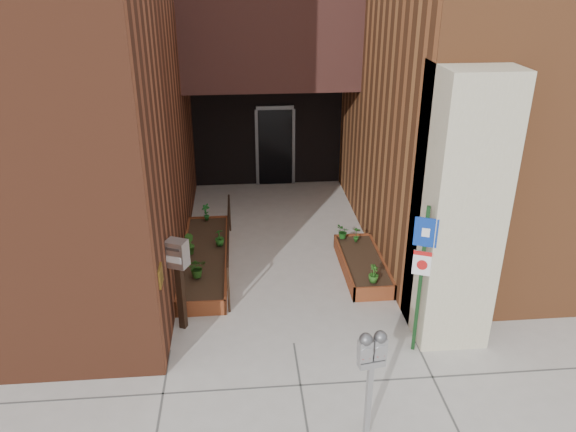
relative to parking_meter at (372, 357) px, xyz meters
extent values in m
plane|color=#9E9991|center=(-0.77, 1.98, -1.25)|extent=(80.00, 80.00, 0.00)
cube|color=#B2A889|center=(1.78, 2.18, 0.95)|extent=(1.10, 1.20, 4.40)
cube|color=black|center=(-0.77, 7.98, 2.75)|extent=(4.20, 2.00, 2.00)
cube|color=black|center=(-0.77, 9.38, 0.25)|extent=(4.00, 0.30, 3.00)
cube|color=black|center=(-0.57, 9.20, -0.20)|extent=(0.90, 0.06, 2.10)
cube|color=#B79338|center=(-2.76, 1.78, 0.25)|extent=(0.04, 0.30, 0.30)
cube|color=maroon|center=(-2.32, 2.90, -1.10)|extent=(0.90, 0.04, 0.30)
cube|color=maroon|center=(-2.32, 6.46, -1.10)|extent=(0.90, 0.04, 0.30)
cube|color=maroon|center=(-2.75, 4.68, -1.10)|extent=(0.04, 3.60, 0.30)
cube|color=maroon|center=(-1.89, 4.68, -1.10)|extent=(0.04, 3.60, 0.30)
cube|color=black|center=(-2.32, 4.68, -1.12)|extent=(0.82, 3.52, 0.26)
cube|color=maroon|center=(0.83, 3.10, -1.10)|extent=(0.80, 0.04, 0.30)
cube|color=maroon|center=(0.83, 5.26, -1.10)|extent=(0.80, 0.04, 0.30)
cube|color=maroon|center=(0.45, 4.18, -1.10)|extent=(0.04, 2.20, 0.30)
cube|color=maroon|center=(1.21, 4.18, -1.10)|extent=(0.04, 2.20, 0.30)
cube|color=black|center=(0.83, 4.18, -1.12)|extent=(0.72, 2.12, 0.26)
cylinder|color=black|center=(-1.82, 2.98, -0.80)|extent=(0.04, 0.04, 0.90)
cylinder|color=black|center=(-1.82, 6.28, -0.80)|extent=(0.04, 0.04, 0.90)
cylinder|color=black|center=(-1.82, 4.63, -0.37)|extent=(0.04, 3.30, 0.04)
cube|color=#949496|center=(0.00, 0.00, -0.69)|extent=(0.08, 0.08, 1.12)
cube|color=#949496|center=(0.00, 0.00, -0.09)|extent=(0.35, 0.19, 0.09)
cube|color=#949496|center=(-0.09, -0.02, 0.11)|extent=(0.18, 0.14, 0.29)
sphere|color=#59595B|center=(-0.09, -0.02, 0.28)|extent=(0.17, 0.17, 0.17)
cube|color=white|center=(-0.08, -0.07, 0.14)|extent=(0.10, 0.02, 0.06)
cube|color=#B21414|center=(-0.08, -0.07, 0.05)|extent=(0.10, 0.02, 0.03)
cube|color=#949496|center=(0.09, 0.02, 0.11)|extent=(0.18, 0.14, 0.29)
sphere|color=#59595B|center=(0.09, 0.02, 0.28)|extent=(0.17, 0.17, 0.17)
cube|color=white|center=(0.10, -0.04, 0.14)|extent=(0.10, 0.02, 0.06)
cube|color=#B21414|center=(0.10, -0.04, 0.05)|extent=(0.10, 0.02, 0.03)
cube|color=#123316|center=(1.13, 1.68, 0.00)|extent=(0.07, 0.07, 2.51)
cube|color=navy|center=(1.12, 1.65, 0.86)|extent=(0.32, 0.15, 0.46)
cube|color=white|center=(1.12, 1.64, 0.86)|extent=(0.11, 0.06, 0.14)
cube|color=white|center=(1.12, 1.65, 0.34)|extent=(0.27, 0.13, 0.40)
cube|color=#B21414|center=(1.12, 1.64, 0.51)|extent=(0.27, 0.12, 0.07)
cylinder|color=#B21414|center=(1.11, 1.63, 0.32)|extent=(0.15, 0.07, 0.16)
cube|color=black|center=(-2.59, 2.60, -0.65)|extent=(0.14, 0.14, 1.20)
cube|color=silver|center=(-2.59, 2.60, 0.17)|extent=(0.40, 0.35, 0.46)
cube|color=#59595B|center=(-2.65, 2.49, 0.30)|extent=(0.22, 0.11, 0.04)
cube|color=white|center=(-2.65, 2.49, 0.12)|extent=(0.24, 0.12, 0.11)
imported|color=#245017|center=(-2.40, 3.76, -0.76)|extent=(0.41, 0.41, 0.37)
imported|color=#255217|center=(-2.62, 4.70, -0.74)|extent=(0.32, 0.32, 0.41)
imported|color=#1C5217|center=(-2.02, 5.01, -0.77)|extent=(0.27, 0.27, 0.36)
imported|color=#1B6121|center=(-2.35, 6.28, -0.76)|extent=(0.29, 0.29, 0.39)
imported|color=#255919|center=(0.83, 3.28, -0.78)|extent=(0.27, 0.27, 0.35)
imported|color=#21601B|center=(0.84, 4.92, -0.78)|extent=(0.24, 0.24, 0.34)
imported|color=#195317|center=(0.58, 5.08, -0.80)|extent=(0.36, 0.36, 0.30)
camera|label=1|loc=(-1.52, -5.45, 4.46)|focal=35.00mm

